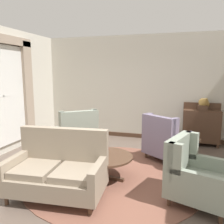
{
  "coord_description": "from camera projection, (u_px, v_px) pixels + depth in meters",
  "views": [
    {
      "loc": [
        1.18,
        -3.74,
        1.94
      ],
      "look_at": [
        -0.22,
        0.93,
        1.11
      ],
      "focal_mm": 37.53,
      "sensor_mm": 36.0,
      "label": 1
    }
  ],
  "objects": [
    {
      "name": "side_table",
      "position": [
        186.0,
        151.0,
        4.62
      ],
      "size": [
        0.51,
        0.51,
        0.66
      ],
      "color": "#4C3323",
      "rests_on": "ground"
    },
    {
      "name": "armchair_far_left",
      "position": [
        195.0,
        176.0,
        3.5
      ],
      "size": [
        1.09,
        1.07,
        0.98
      ],
      "rotation": [
        0.0,
        0.0,
        7.53
      ],
      "color": "gray",
      "rests_on": "ground"
    },
    {
      "name": "window_with_curtains",
      "position": [
        4.0,
        89.0,
        5.45
      ],
      "size": [
        0.12,
        2.06,
        2.65
      ],
      "color": "silver"
    },
    {
      "name": "armchair_beside_settee",
      "position": [
        77.0,
        137.0,
        5.44
      ],
      "size": [
        1.2,
        1.2,
        1.11
      ],
      "rotation": [
        0.0,
        0.0,
        3.85
      ],
      "color": "gray",
      "rests_on": "ground"
    },
    {
      "name": "armchair_foreground_right",
      "position": [
        165.0,
        141.0,
        5.19
      ],
      "size": [
        1.14,
        1.14,
        1.03
      ],
      "rotation": [
        0.0,
        0.0,
        2.52
      ],
      "color": "slate",
      "rests_on": "ground"
    },
    {
      "name": "wall_left",
      "position": [
        5.0,
        91.0,
        5.63
      ],
      "size": [
        0.08,
        4.3,
        3.0
      ],
      "primitive_type": "cube",
      "color": "beige",
      "rests_on": "ground"
    },
    {
      "name": "settee",
      "position": [
        58.0,
        171.0,
        3.68
      ],
      "size": [
        1.56,
        0.96,
        1.04
      ],
      "rotation": [
        0.0,
        0.0,
        0.09
      ],
      "color": "gray",
      "rests_on": "ground"
    },
    {
      "name": "area_rug",
      "position": [
        113.0,
        175.0,
        4.47
      ],
      "size": [
        3.36,
        3.36,
        0.01
      ],
      "primitive_type": "cylinder",
      "color": "brown",
      "rests_on": "ground"
    },
    {
      "name": "porcelain_vase",
      "position": [
        105.0,
        148.0,
        4.27
      ],
      "size": [
        0.14,
        0.14,
        0.33
      ],
      "color": "brown",
      "rests_on": "coffee_table"
    },
    {
      "name": "ground",
      "position": [
        109.0,
        182.0,
        4.19
      ],
      "size": [
        8.6,
        8.6,
        0.0
      ],
      "primitive_type": "plane",
      "color": "brown"
    },
    {
      "name": "coffee_table",
      "position": [
        105.0,
        159.0,
        4.25
      ],
      "size": [
        1.0,
        1.0,
        0.45
      ],
      "color": "#4C3323",
      "rests_on": "ground"
    },
    {
      "name": "sideboard",
      "position": [
        201.0,
        126.0,
        6.24
      ],
      "size": [
        0.95,
        0.35,
        1.14
      ],
      "color": "#4C3323",
      "rests_on": "ground"
    },
    {
      "name": "gramophone",
      "position": [
        205.0,
        103.0,
        6.04
      ],
      "size": [
        0.37,
        0.44,
        0.46
      ],
      "color": "#4C3323",
      "rests_on": "sideboard"
    },
    {
      "name": "baseboard_back",
      "position": [
        139.0,
        136.0,
        7.03
      ],
      "size": [
        5.81,
        0.03,
        0.12
      ],
      "primitive_type": "cube",
      "color": "#4C3323",
      "rests_on": "ground"
    },
    {
      "name": "wall_back",
      "position": [
        140.0,
        88.0,
        6.84
      ],
      "size": [
        5.97,
        0.08,
        3.0
      ],
      "primitive_type": "cube",
      "color": "beige",
      "rests_on": "ground"
    }
  ]
}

